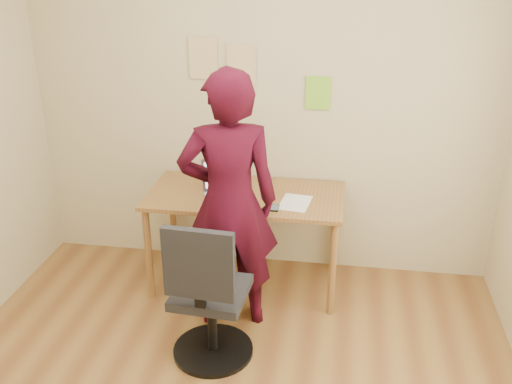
% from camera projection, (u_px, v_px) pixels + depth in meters
% --- Properties ---
extents(room, '(3.58, 3.58, 2.78)m').
position_uv_depth(room, '(206.00, 193.00, 2.58)').
color(room, brown).
rests_on(room, ground).
extents(desk, '(1.40, 0.70, 0.74)m').
position_uv_depth(desk, '(246.00, 205.00, 4.11)').
color(desk, olive).
rests_on(desk, ground).
extents(laptop, '(0.42, 0.40, 0.24)m').
position_uv_depth(laptop, '(227.00, 188.00, 4.04)').
color(laptop, '#B0B1B8').
rests_on(laptop, desk).
extents(paper_sheet, '(0.23, 0.31, 0.00)m').
position_uv_depth(paper_sheet, '(295.00, 203.00, 3.94)').
color(paper_sheet, white).
rests_on(paper_sheet, desk).
extents(phone, '(0.06, 0.11, 0.01)m').
position_uv_depth(phone, '(275.00, 208.00, 3.85)').
color(phone, black).
rests_on(phone, desk).
extents(wall_note_left, '(0.21, 0.00, 0.30)m').
position_uv_depth(wall_note_left, '(203.00, 58.00, 4.10)').
color(wall_note_left, '#D5B47F').
rests_on(wall_note_left, room).
extents(wall_note_mid, '(0.21, 0.00, 0.30)m').
position_uv_depth(wall_note_mid, '(241.00, 65.00, 4.08)').
color(wall_note_mid, '#D5B47F').
rests_on(wall_note_mid, room).
extents(wall_note_right, '(0.18, 0.00, 0.24)m').
position_uv_depth(wall_note_right, '(318.00, 93.00, 4.07)').
color(wall_note_right, '#84CF2E').
rests_on(wall_note_right, room).
extents(office_chair, '(0.51, 0.51, 0.97)m').
position_uv_depth(office_chair, '(208.00, 302.00, 3.40)').
color(office_chair, black).
rests_on(office_chair, ground).
extents(person, '(0.72, 0.56, 1.74)m').
position_uv_depth(person, '(229.00, 203.00, 3.62)').
color(person, '#360716').
rests_on(person, ground).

